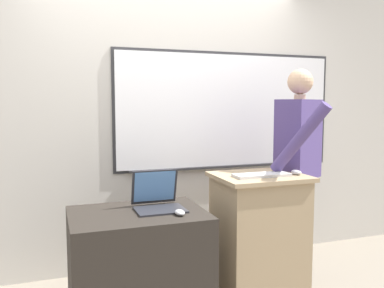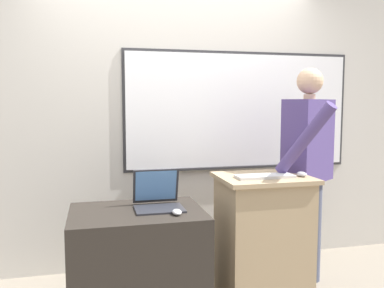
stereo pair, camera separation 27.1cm
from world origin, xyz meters
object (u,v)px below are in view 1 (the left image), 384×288
at_px(person_presenter, 299,159).
at_px(computer_mouse_by_keyboard, 296,172).
at_px(wireless_keyboard, 262,175).
at_px(computer_mouse_by_laptop, 180,212).
at_px(lectern_podium, 259,237).
at_px(side_desk, 138,269).
at_px(laptop, 157,197).

bearing_deg(person_presenter, computer_mouse_by_keyboard, -160.32).
xyz_separation_m(person_presenter, wireless_keyboard, (-0.47, -0.25, -0.06)).
bearing_deg(computer_mouse_by_laptop, wireless_keyboard, 11.81).
xyz_separation_m(lectern_podium, person_presenter, (0.45, 0.18, 0.54)).
distance_m(person_presenter, computer_mouse_by_keyboard, 0.33).
distance_m(person_presenter, computer_mouse_by_laptop, 1.22).
distance_m(lectern_podium, computer_mouse_by_keyboard, 0.56).
height_order(side_desk, laptop, laptop).
distance_m(person_presenter, wireless_keyboard, 0.54).
bearing_deg(side_desk, computer_mouse_by_laptop, -33.79).
bearing_deg(laptop, lectern_podium, -1.57).
relative_size(lectern_podium, person_presenter, 0.54).
bearing_deg(wireless_keyboard, computer_mouse_by_keyboard, -3.62).
xyz_separation_m(person_presenter, computer_mouse_by_laptop, (-1.13, -0.38, -0.24)).
relative_size(lectern_podium, laptop, 2.94).
distance_m(laptop, wireless_keyboard, 0.76).
distance_m(side_desk, computer_mouse_by_laptop, 0.49).
bearing_deg(computer_mouse_by_keyboard, side_desk, 178.12).
distance_m(laptop, computer_mouse_by_keyboard, 1.03).
xyz_separation_m(wireless_keyboard, computer_mouse_by_laptop, (-0.66, -0.14, -0.18)).
height_order(lectern_podium, laptop, laptop).
xyz_separation_m(laptop, wireless_keyboard, (0.75, -0.09, 0.12)).
bearing_deg(person_presenter, side_desk, 155.85).
bearing_deg(computer_mouse_by_keyboard, computer_mouse_by_laptop, -172.68).
bearing_deg(wireless_keyboard, side_desk, 178.66).
bearing_deg(lectern_podium, wireless_keyboard, -107.33).
height_order(laptop, computer_mouse_by_laptop, laptop).
bearing_deg(computer_mouse_by_laptop, person_presenter, 18.75).
bearing_deg(side_desk, laptop, 24.55).
bearing_deg(computer_mouse_by_keyboard, laptop, 174.08).
bearing_deg(lectern_podium, side_desk, -177.09).
relative_size(side_desk, computer_mouse_by_laptop, 8.73).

